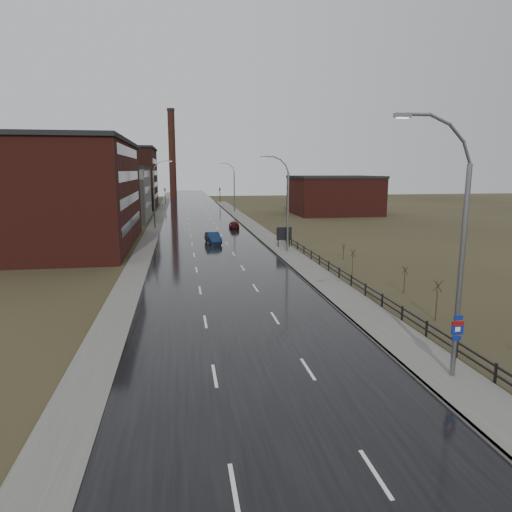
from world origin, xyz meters
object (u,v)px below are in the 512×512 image
object	(u,v)px
car_near	(213,238)
car_far	(234,225)
streetlight_main	(456,253)
billboard	(284,234)

from	to	relation	value
car_near	car_far	size ratio (longest dim) A/B	1.17
streetlight_main	car_far	world-z (taller)	streetlight_main
car_near	car_far	distance (m)	16.03
billboard	car_far	size ratio (longest dim) A/B	0.70
streetlight_main	car_far	size ratio (longest dim) A/B	3.15
car_far	streetlight_main	bearing A→B (deg)	94.60
car_near	billboard	bearing A→B (deg)	-37.51
streetlight_main	billboard	world-z (taller)	streetlight_main
billboard	car_near	distance (m)	10.04
car_near	car_far	world-z (taller)	car_near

